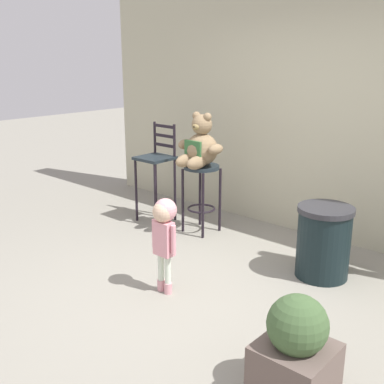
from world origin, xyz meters
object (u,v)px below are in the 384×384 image
(bar_stool_with_teddy, at_px, (201,184))
(teddy_bear, at_px, (200,147))
(bar_chair_empty, at_px, (157,165))
(planter_with_shrub, at_px, (296,350))
(trash_bin, at_px, (323,242))
(child_walking, at_px, (164,225))

(bar_stool_with_teddy, distance_m, teddy_bear, 0.45)
(bar_chair_empty, distance_m, planter_with_shrub, 3.42)
(trash_bin, bearing_deg, child_walking, -126.47)
(bar_stool_with_teddy, height_order, teddy_bear, teddy_bear)
(child_walking, xyz_separation_m, trash_bin, (0.89, 1.21, -0.28))
(bar_stool_with_teddy, relative_size, bar_chair_empty, 0.66)
(planter_with_shrub, bearing_deg, bar_stool_with_teddy, 142.09)
(child_walking, relative_size, planter_with_shrub, 1.29)
(trash_bin, xyz_separation_m, planter_with_shrub, (0.63, -1.61, -0.04))
(trash_bin, relative_size, bar_chair_empty, 0.57)
(bar_stool_with_teddy, bearing_deg, trash_bin, -5.17)
(teddy_bear, height_order, trash_bin, teddy_bear)
(teddy_bear, bearing_deg, trash_bin, -4.13)
(bar_stool_with_teddy, distance_m, trash_bin, 1.65)
(child_walking, height_order, trash_bin, child_walking)
(teddy_bear, bearing_deg, bar_chair_empty, -177.53)
(teddy_bear, distance_m, trash_bin, 1.77)
(bar_stool_with_teddy, xyz_separation_m, child_walking, (0.74, -1.35, 0.05))
(trash_bin, height_order, bar_chair_empty, bar_chair_empty)
(trash_bin, bearing_deg, planter_with_shrub, -68.54)
(teddy_bear, xyz_separation_m, trash_bin, (1.63, -0.12, -0.68))
(bar_chair_empty, xyz_separation_m, planter_with_shrub, (2.94, -1.70, -0.41))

